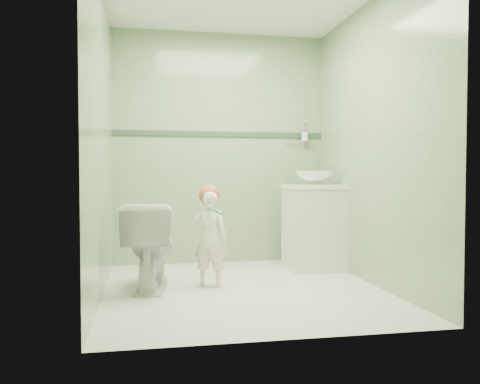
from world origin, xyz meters
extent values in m
plane|color=silver|center=(0.00, 0.00, 0.00)|extent=(2.50, 2.50, 0.00)
cube|color=gray|center=(0.00, 1.25, 1.20)|extent=(2.20, 0.04, 2.40)
cube|color=gray|center=(0.00, -1.25, 1.20)|extent=(2.20, 0.04, 2.40)
cube|color=gray|center=(-1.10, 0.00, 1.20)|extent=(0.04, 2.50, 2.40)
cube|color=gray|center=(1.10, 0.00, 1.20)|extent=(0.04, 2.50, 2.40)
cube|color=#2D4A35|center=(0.00, 1.24, 1.35)|extent=(2.20, 0.02, 0.05)
cube|color=silver|center=(0.84, 0.70, 0.40)|extent=(0.52, 0.50, 0.80)
cube|color=white|center=(0.84, 0.70, 0.81)|extent=(0.54, 0.52, 0.04)
imported|color=white|center=(0.84, 0.70, 0.89)|extent=(0.37, 0.37, 0.13)
cylinder|color=silver|center=(0.84, 0.90, 0.95)|extent=(0.03, 0.03, 0.18)
cylinder|color=silver|center=(0.84, 0.85, 1.03)|extent=(0.02, 0.12, 0.02)
cylinder|color=silver|center=(0.84, 1.20, 1.28)|extent=(0.26, 0.02, 0.02)
cylinder|color=silver|center=(0.90, 1.18, 1.33)|extent=(0.07, 0.07, 0.09)
cylinder|color=#8053B3|center=(0.90, 1.17, 1.40)|extent=(0.01, 0.01, 0.17)
cylinder|color=#3660BA|center=(0.90, 1.18, 1.40)|extent=(0.01, 0.01, 0.17)
cylinder|color=#C73643|center=(0.91, 1.18, 1.40)|extent=(0.01, 0.01, 0.17)
cylinder|color=#3660BA|center=(0.89, 1.17, 1.40)|extent=(0.01, 0.01, 0.17)
imported|color=white|center=(-0.74, 0.15, 0.35)|extent=(0.48, 0.73, 0.70)
imported|color=#EEE7CE|center=(-0.25, 0.15, 0.40)|extent=(0.34, 0.28, 0.79)
sphere|color=#AD5134|center=(-0.25, 0.17, 0.76)|extent=(0.18, 0.18, 0.18)
cylinder|color=#118F7F|center=(-0.22, 0.00, 0.63)|extent=(0.11, 0.11, 0.06)
cube|color=white|center=(-0.26, 0.06, 0.67)|extent=(0.03, 0.03, 0.02)
camera|label=1|loc=(-0.76, -3.88, 0.92)|focal=36.94mm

